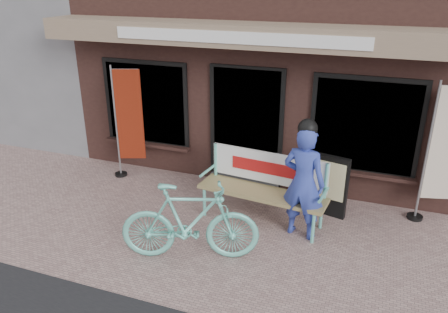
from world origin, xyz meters
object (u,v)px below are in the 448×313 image
at_px(nobori_red, 128,121).
at_px(nobori_cream, 443,152).
at_px(bicycle, 190,222).
at_px(person, 304,181).
at_px(menu_stand, 332,186).
at_px(bench, 265,182).

bearing_deg(nobori_red, nobori_cream, -17.98).
height_order(bicycle, nobori_cream, nobori_cream).
relative_size(person, bicycle, 0.98).
distance_m(nobori_red, menu_stand, 3.86).
relative_size(bicycle, nobori_cream, 0.83).
relative_size(person, menu_stand, 1.78).
distance_m(person, nobori_cream, 2.20).
height_order(bench, bicycle, bicycle).
height_order(bench, nobori_cream, nobori_cream).
bearing_deg(person, bicycle, -128.77).
relative_size(person, nobori_cream, 0.81).
xyz_separation_m(bench, bicycle, (-0.66, -1.35, -0.08)).
distance_m(nobori_cream, menu_stand, 1.71).
xyz_separation_m(bench, person, (0.64, -0.25, 0.25)).
xyz_separation_m(nobori_red, menu_stand, (3.81, -0.22, -0.58)).
bearing_deg(nobori_red, menu_stand, -23.33).
distance_m(bicycle, menu_stand, 2.45).
xyz_separation_m(person, menu_stand, (0.33, 0.73, -0.37)).
distance_m(person, menu_stand, 0.88).
xyz_separation_m(bicycle, nobori_red, (-2.17, 2.05, 0.55)).
height_order(person, nobori_cream, nobori_cream).
xyz_separation_m(person, nobori_red, (-3.47, 0.95, 0.22)).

